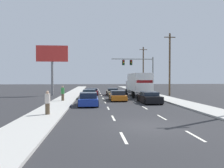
{
  "coord_description": "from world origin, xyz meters",
  "views": [
    {
      "loc": [
        -3.1,
        -12.09,
        2.71
      ],
      "look_at": [
        -0.43,
        18.22,
        1.95
      ],
      "focal_mm": 35.06,
      "sensor_mm": 36.0,
      "label": 1
    }
  ],
  "objects_px": {
    "car_tan": "(112,92)",
    "pedestrian_mid_block": "(47,103)",
    "car_black": "(149,98)",
    "traffic_signal_mast": "(136,66)",
    "utility_pole_far": "(143,68)",
    "car_blue": "(88,100)",
    "car_green": "(89,94)",
    "car_orange": "(118,96)",
    "box_truck": "(138,83)",
    "car_maroon": "(92,92)",
    "pedestrian_near_corner": "(63,93)",
    "roadside_billboard": "(52,59)",
    "utility_pole_mid": "(170,64)"
  },
  "relations": [
    {
      "from": "pedestrian_near_corner",
      "to": "car_green",
      "type": "bearing_deg",
      "value": 54.99
    },
    {
      "from": "pedestrian_near_corner",
      "to": "roadside_billboard",
      "type": "bearing_deg",
      "value": 106.72
    },
    {
      "from": "car_black",
      "to": "pedestrian_near_corner",
      "type": "bearing_deg",
      "value": 168.77
    },
    {
      "from": "traffic_signal_mast",
      "to": "pedestrian_mid_block",
      "type": "xyz_separation_m",
      "value": [
        -11.21,
        -24.0,
        -4.11
      ]
    },
    {
      "from": "car_blue",
      "to": "car_tan",
      "type": "height_order",
      "value": "car_blue"
    },
    {
      "from": "car_tan",
      "to": "utility_pole_far",
      "type": "bearing_deg",
      "value": 60.15
    },
    {
      "from": "car_tan",
      "to": "pedestrian_mid_block",
      "type": "height_order",
      "value": "pedestrian_mid_block"
    },
    {
      "from": "roadside_billboard",
      "to": "utility_pole_far",
      "type": "bearing_deg",
      "value": 38.06
    },
    {
      "from": "pedestrian_mid_block",
      "to": "roadside_billboard",
      "type": "bearing_deg",
      "value": 99.29
    },
    {
      "from": "car_green",
      "to": "car_tan",
      "type": "xyz_separation_m",
      "value": [
        3.63,
        5.0,
        -0.03
      ]
    },
    {
      "from": "car_maroon",
      "to": "traffic_signal_mast",
      "type": "height_order",
      "value": "traffic_signal_mast"
    },
    {
      "from": "car_tan",
      "to": "pedestrian_mid_block",
      "type": "distance_m",
      "value": 20.18
    },
    {
      "from": "car_green",
      "to": "box_truck",
      "type": "height_order",
      "value": "box_truck"
    },
    {
      "from": "car_black",
      "to": "car_green",
      "type": "bearing_deg",
      "value": 137.12
    },
    {
      "from": "car_tan",
      "to": "utility_pole_far",
      "type": "height_order",
      "value": "utility_pole_far"
    },
    {
      "from": "box_truck",
      "to": "car_maroon",
      "type": "bearing_deg",
      "value": 150.07
    },
    {
      "from": "utility_pole_far",
      "to": "box_truck",
      "type": "bearing_deg",
      "value": -105.6
    },
    {
      "from": "car_blue",
      "to": "pedestrian_near_corner",
      "type": "height_order",
      "value": "pedestrian_near_corner"
    },
    {
      "from": "car_tan",
      "to": "pedestrian_mid_block",
      "type": "xyz_separation_m",
      "value": [
        -6.41,
        -19.14,
        0.44
      ]
    },
    {
      "from": "pedestrian_mid_block",
      "to": "utility_pole_far",
      "type": "bearing_deg",
      "value": 66.28
    },
    {
      "from": "car_green",
      "to": "traffic_signal_mast",
      "type": "distance_m",
      "value": 13.74
    },
    {
      "from": "car_black",
      "to": "pedestrian_mid_block",
      "type": "bearing_deg",
      "value": -140.36
    },
    {
      "from": "utility_pole_mid",
      "to": "roadside_billboard",
      "type": "distance_m",
      "value": 18.79
    },
    {
      "from": "car_tan",
      "to": "car_blue",
      "type": "bearing_deg",
      "value": -105.29
    },
    {
      "from": "traffic_signal_mast",
      "to": "pedestrian_mid_block",
      "type": "distance_m",
      "value": 26.81
    },
    {
      "from": "car_blue",
      "to": "roadside_billboard",
      "type": "xyz_separation_m",
      "value": [
        -6.04,
        13.8,
        5.25
      ]
    },
    {
      "from": "box_truck",
      "to": "traffic_signal_mast",
      "type": "bearing_deg",
      "value": 80.98
    },
    {
      "from": "car_maroon",
      "to": "car_blue",
      "type": "bearing_deg",
      "value": -91.24
    },
    {
      "from": "car_black",
      "to": "pedestrian_near_corner",
      "type": "distance_m",
      "value": 9.96
    },
    {
      "from": "car_tan",
      "to": "pedestrian_near_corner",
      "type": "distance_m",
      "value": 11.46
    },
    {
      "from": "car_black",
      "to": "car_orange",
      "type": "bearing_deg",
      "value": 136.72
    },
    {
      "from": "traffic_signal_mast",
      "to": "utility_pole_far",
      "type": "bearing_deg",
      "value": 69.57
    },
    {
      "from": "car_maroon",
      "to": "traffic_signal_mast",
      "type": "xyz_separation_m",
      "value": [
        8.1,
        3.81,
        4.57
      ]
    },
    {
      "from": "car_orange",
      "to": "car_black",
      "type": "relative_size",
      "value": 0.92
    },
    {
      "from": "car_green",
      "to": "car_tan",
      "type": "height_order",
      "value": "car_green"
    },
    {
      "from": "car_green",
      "to": "car_orange",
      "type": "bearing_deg",
      "value": -42.51
    },
    {
      "from": "car_maroon",
      "to": "car_black",
      "type": "distance_m",
      "value": 13.87
    },
    {
      "from": "utility_pole_mid",
      "to": "car_orange",
      "type": "bearing_deg",
      "value": -142.61
    },
    {
      "from": "car_tan",
      "to": "box_truck",
      "type": "xyz_separation_m",
      "value": [
        3.57,
        -2.9,
        1.46
      ]
    },
    {
      "from": "car_green",
      "to": "utility_pole_mid",
      "type": "xyz_separation_m",
      "value": [
        12.66,
        3.73,
        4.51
      ]
    },
    {
      "from": "box_truck",
      "to": "car_orange",
      "type": "bearing_deg",
      "value": -124.44
    },
    {
      "from": "car_orange",
      "to": "traffic_signal_mast",
      "type": "distance_m",
      "value": 14.71
    },
    {
      "from": "car_green",
      "to": "car_tan",
      "type": "bearing_deg",
      "value": 54.03
    },
    {
      "from": "car_blue",
      "to": "traffic_signal_mast",
      "type": "distance_m",
      "value": 20.39
    },
    {
      "from": "car_blue",
      "to": "car_black",
      "type": "height_order",
      "value": "car_blue"
    },
    {
      "from": "car_maroon",
      "to": "car_tan",
      "type": "bearing_deg",
      "value": -17.8
    },
    {
      "from": "roadside_billboard",
      "to": "pedestrian_near_corner",
      "type": "xyz_separation_m",
      "value": [
        2.99,
        -9.95,
        -4.87
      ]
    },
    {
      "from": "car_black",
      "to": "pedestrian_mid_block",
      "type": "xyz_separation_m",
      "value": [
        -9.51,
        -7.88,
        0.41
      ]
    },
    {
      "from": "car_blue",
      "to": "car_tan",
      "type": "xyz_separation_m",
      "value": [
        3.6,
        13.16,
        -0.07
      ]
    },
    {
      "from": "car_blue",
      "to": "roadside_billboard",
      "type": "bearing_deg",
      "value": 113.65
    }
  ]
}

